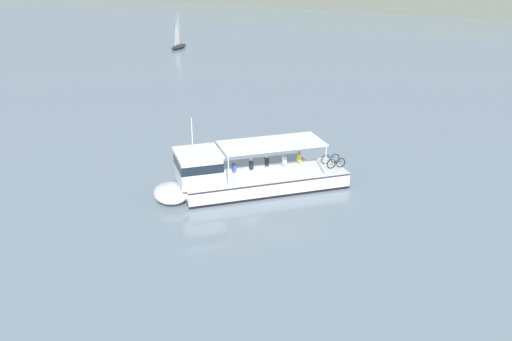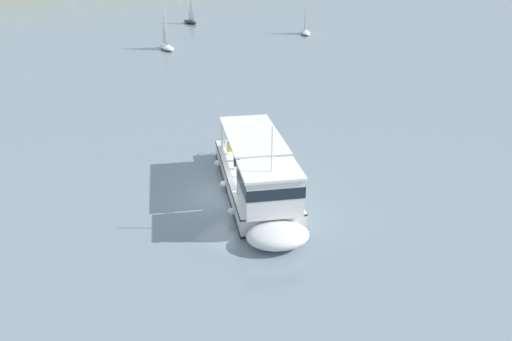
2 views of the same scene
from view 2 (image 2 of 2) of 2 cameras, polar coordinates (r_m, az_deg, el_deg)
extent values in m
plane|color=gray|center=(28.22, -3.78, -2.98)|extent=(400.00, 400.00, 0.00)
cube|color=white|center=(28.87, -0.21, -1.08)|extent=(9.56, 10.20, 1.10)
ellipsoid|color=white|center=(23.49, 2.47, -7.30)|extent=(3.66, 3.60, 1.01)
cube|color=black|center=(29.06, -0.21, -1.88)|extent=(9.59, 10.23, 0.16)
cube|color=#2D2D33|center=(28.68, -0.21, -0.22)|extent=(9.60, 10.24, 0.10)
cube|color=white|center=(24.33, 1.60, -2.12)|extent=(3.76, 3.75, 1.90)
cube|color=#19232D|center=(24.18, 1.61, -1.41)|extent=(3.83, 3.82, 0.56)
cube|color=white|center=(23.90, 1.63, 0.06)|extent=(3.99, 3.98, 0.12)
cube|color=white|center=(28.30, -0.38, 4.09)|extent=(6.65, 6.97, 0.10)
cylinder|color=silver|center=(26.00, 3.82, -0.28)|extent=(0.08, 0.08, 2.00)
cylinder|color=silver|center=(25.52, -2.12, -0.72)|extent=(0.08, 0.08, 2.00)
cylinder|color=silver|center=(31.90, 1.02, 4.37)|extent=(0.08, 0.08, 2.00)
cylinder|color=silver|center=(31.51, -3.84, 4.07)|extent=(0.08, 0.08, 2.00)
cylinder|color=silver|center=(23.19, 1.81, 2.40)|extent=(0.06, 0.06, 2.20)
sphere|color=white|center=(25.64, -2.80, -4.61)|extent=(0.36, 0.36, 0.36)
sphere|color=white|center=(28.58, -3.69, -1.52)|extent=(0.36, 0.36, 0.36)
sphere|color=white|center=(31.40, -4.38, 0.84)|extent=(0.36, 0.36, 0.36)
torus|color=black|center=(32.76, -0.84, 3.65)|extent=(0.48, 0.53, 0.66)
torus|color=black|center=(33.41, -1.04, 4.06)|extent=(0.48, 0.53, 0.66)
cylinder|color=#232328|center=(33.05, -0.94, 4.05)|extent=(0.51, 0.56, 0.06)
torus|color=black|center=(32.63, -2.40, 3.55)|extent=(0.48, 0.53, 0.66)
torus|color=black|center=(33.29, -2.57, 3.96)|extent=(0.48, 0.53, 0.66)
cylinder|color=#1E478C|center=(32.92, -2.49, 3.95)|extent=(0.51, 0.56, 0.06)
cube|color=yellow|center=(30.91, -2.97, 2.63)|extent=(0.39, 0.38, 0.52)
sphere|color=#9E7051|center=(30.78, -2.98, 3.27)|extent=(0.20, 0.20, 0.20)
cube|color=white|center=(29.85, -2.16, 1.87)|extent=(0.39, 0.38, 0.52)
sphere|color=tan|center=(29.71, -2.17, 2.53)|extent=(0.20, 0.20, 0.20)
cube|color=black|center=(28.74, -2.19, 0.98)|extent=(0.39, 0.38, 0.52)
sphere|color=beige|center=(28.60, -2.20, 1.67)|extent=(0.20, 0.20, 0.20)
cube|color=black|center=(27.71, -1.24, 0.10)|extent=(0.39, 0.38, 0.52)
sphere|color=tan|center=(27.56, -1.25, 0.81)|extent=(0.20, 0.20, 0.20)
cube|color=#2D4CA5|center=(26.65, -0.74, -0.88)|extent=(0.39, 0.38, 0.52)
sphere|color=tan|center=(26.50, -0.74, -0.16)|extent=(0.20, 0.20, 0.20)
ellipsoid|color=white|center=(85.07, 5.57, 15.17)|extent=(4.54, 4.21, 0.60)
cylinder|color=silver|center=(84.42, 5.68, 16.95)|extent=(0.08, 0.08, 4.80)
pyramid|color=white|center=(85.29, 5.56, 16.81)|extent=(1.32, 1.16, 4.08)
ellipsoid|color=#232328|center=(98.48, -7.41, 16.23)|extent=(2.95, 4.99, 0.60)
cylinder|color=silver|center=(98.45, -7.58, 17.80)|extent=(0.08, 0.08, 4.80)
pyramid|color=white|center=(97.72, -7.33, 17.59)|extent=(0.64, 1.62, 4.08)
ellipsoid|color=white|center=(72.29, -10.00, 13.45)|extent=(3.34, 4.93, 0.60)
cylinder|color=silver|center=(71.59, -10.08, 15.54)|extent=(0.08, 0.08, 4.80)
pyramid|color=white|center=(72.43, -10.29, 15.37)|extent=(0.79, 1.56, 4.08)
camera|label=1|loc=(39.40, 60.27, 15.44)|focal=38.63mm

